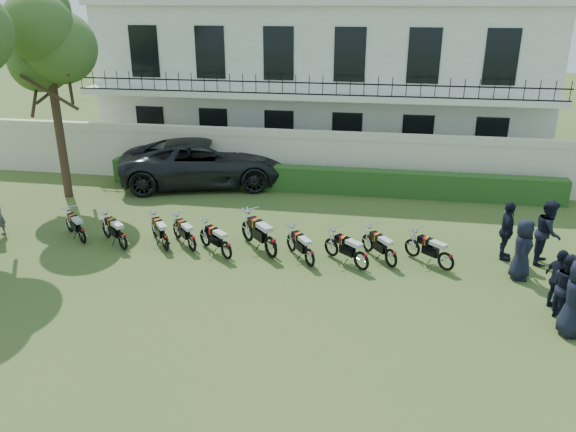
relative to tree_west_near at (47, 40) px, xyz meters
name	(u,v)px	position (x,y,z in m)	size (l,w,h in m)	color
ground	(267,270)	(8.96, -5.00, -5.89)	(100.00, 100.00, 0.00)	#385221
perimeter_wall	(306,158)	(8.96, 3.00, -4.72)	(30.00, 0.35, 2.30)	beige
hedge	(328,180)	(9.96, 2.20, -5.39)	(18.00, 0.60, 1.00)	#254619
building	(324,76)	(8.96, 8.96, -2.18)	(20.40, 9.60, 7.40)	white
tree_west_near	(47,40)	(0.00, 0.00, 0.00)	(3.40, 3.20, 7.90)	#473323
motorcycle_0	(82,231)	(2.84, -4.17, -5.46)	(1.33, 1.21, 0.93)	black
motorcycle_1	(122,237)	(4.32, -4.42, -5.44)	(1.42, 1.25, 0.98)	black
motorcycle_2	(165,238)	(5.63, -4.24, -5.45)	(1.14, 1.45, 0.96)	black
motorcycle_3	(192,239)	(6.45, -4.16, -5.45)	(1.23, 1.34, 0.94)	black
motorcycle_4	(226,246)	(7.64, -4.52, -5.44)	(1.39, 1.24, 0.97)	black
motorcycle_5	(271,242)	(8.93, -4.21, -5.35)	(1.50, 1.66, 1.16)	black
motorcycle_6	(310,253)	(10.15, -4.60, -5.45)	(1.09, 1.46, 0.95)	black
motorcycle_7	(362,256)	(11.62, -4.58, -5.44)	(1.42, 1.23, 0.98)	black
motorcycle_8	(391,254)	(12.46, -4.23, -5.45)	(1.10, 1.46, 0.95)	black
motorcycle_9	(446,257)	(13.99, -4.19, -5.45)	(1.39, 1.22, 0.96)	black
suv	(205,162)	(4.83, 2.42, -4.94)	(3.15, 6.84, 1.90)	black
officer_0	(575,298)	(16.54, -7.01, -4.96)	(0.91, 0.59, 1.86)	black
officer_1	(567,287)	(16.57, -6.29, -5.04)	(0.82, 0.64, 1.69)	black
officer_2	(558,280)	(16.49, -5.87, -5.09)	(0.94, 0.39, 1.61)	black
officer_3	(522,250)	(15.97, -4.27, -5.02)	(0.85, 0.55, 1.73)	black
officer_4	(548,232)	(16.89, -3.11, -4.93)	(0.94, 0.73, 1.93)	black
officer_5	(507,231)	(15.77, -3.05, -4.99)	(1.05, 0.44, 1.79)	black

